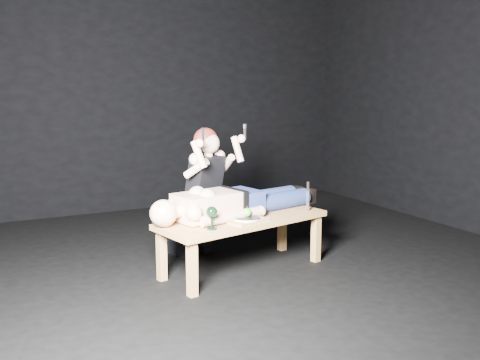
# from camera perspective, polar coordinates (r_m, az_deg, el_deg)

# --- Properties ---
(ground) EXTENTS (5.00, 5.00, 0.00)m
(ground) POSITION_cam_1_polar(r_m,az_deg,el_deg) (4.74, 1.43, -8.64)
(ground) COLOR black
(ground) RESTS_ON ground
(back_wall) EXTENTS (5.00, 0.00, 5.00)m
(back_wall) POSITION_cam_1_polar(r_m,az_deg,el_deg) (6.81, -8.66, 9.66)
(back_wall) COLOR black
(back_wall) RESTS_ON ground
(table) EXTENTS (1.50, 0.82, 0.45)m
(table) POSITION_cam_1_polar(r_m,az_deg,el_deg) (4.48, 0.29, -6.74)
(table) COLOR #B58C47
(table) RESTS_ON ground
(lying_man) EXTENTS (1.50, 0.73, 0.27)m
(lying_man) POSITION_cam_1_polar(r_m,az_deg,el_deg) (4.50, -0.21, -1.93)
(lying_man) COLOR #E1AF95
(lying_man) RESTS_ON table
(kneeling_woman) EXTENTS (0.86, 0.90, 1.19)m
(kneeling_woman) POSITION_cam_1_polar(r_m,az_deg,el_deg) (4.77, -4.32, -1.16)
(kneeling_woman) COLOR black
(kneeling_woman) RESTS_ON ground
(serving_tray) EXTENTS (0.37, 0.32, 0.02)m
(serving_tray) POSITION_cam_1_polar(r_m,az_deg,el_deg) (4.27, 0.59, -4.27)
(serving_tray) COLOR #A67D53
(serving_tray) RESTS_ON table
(plate) EXTENTS (0.27, 0.27, 0.02)m
(plate) POSITION_cam_1_polar(r_m,az_deg,el_deg) (4.27, 0.59, -4.04)
(plate) COLOR white
(plate) RESTS_ON serving_tray
(apple) EXTENTS (0.07, 0.07, 0.07)m
(apple) POSITION_cam_1_polar(r_m,az_deg,el_deg) (4.28, 0.75, -3.44)
(apple) COLOR green
(apple) RESTS_ON plate
(goblet) EXTENTS (0.10, 0.10, 0.18)m
(goblet) POSITION_cam_1_polar(r_m,az_deg,el_deg) (4.03, -2.99, -4.00)
(goblet) COLOR black
(goblet) RESTS_ON table
(fork_flat) EXTENTS (0.07, 0.14, 0.01)m
(fork_flat) POSITION_cam_1_polar(r_m,az_deg,el_deg) (4.08, -1.89, -5.05)
(fork_flat) COLOR #B2B2B7
(fork_flat) RESTS_ON table
(knife_flat) EXTENTS (0.06, 0.15, 0.01)m
(knife_flat) POSITION_cam_1_polar(r_m,az_deg,el_deg) (4.34, 1.97, -4.15)
(knife_flat) COLOR #B2B2B7
(knife_flat) RESTS_ON table
(spoon_flat) EXTENTS (0.13, 0.10, 0.01)m
(spoon_flat) POSITION_cam_1_polar(r_m,az_deg,el_deg) (4.37, 0.97, -4.06)
(spoon_flat) COLOR #B2B2B7
(spoon_flat) RESTS_ON table
(carving_knife) EXTENTS (0.04, 0.04, 0.25)m
(carving_knife) POSITION_cam_1_polar(r_m,az_deg,el_deg) (4.66, 7.16, -1.71)
(carving_knife) COLOR #B2B2B7
(carving_knife) RESTS_ON table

